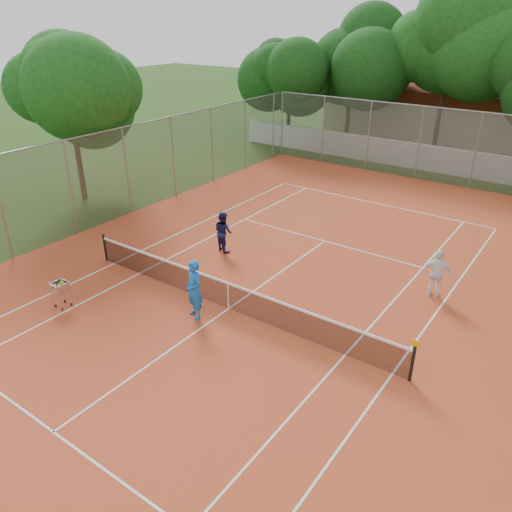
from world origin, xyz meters
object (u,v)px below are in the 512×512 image
Objects in this scene: tennis_net at (228,296)px; clubhouse at (448,106)px; player_far_right at (437,274)px; player_near at (194,290)px; ball_hopper at (61,294)px; player_far_left at (223,232)px.

clubhouse is at bearing 93.95° from tennis_net.
player_far_right is (7.06, -24.37, -1.35)m from clubhouse.
tennis_net is 7.14× the size of player_far_right.
clubhouse is 9.86× the size of player_far_right.
ball_hopper is at bearing -131.18° from player_near.
ball_hopper is at bearing -94.32° from clubhouse.
player_far_left is 0.97× the size of player_far_right.
tennis_net is 12.38× the size of ball_hopper.
clubhouse reaches higher than ball_hopper.
player_far_right is (5.06, 4.63, 0.34)m from tennis_net.
player_far_right reaches higher than ball_hopper.
player_far_left is at bearing 51.44° from ball_hopper.
player_near reaches higher than player_far_right.
ball_hopper is (-4.42, -2.99, -0.01)m from tennis_net.
player_near is at bearing 3.26° from ball_hopper.
tennis_net is at bearing -86.05° from clubhouse.
player_far_left reaches higher than tennis_net.
player_far_left is (-0.86, -25.70, -1.38)m from clubhouse.
tennis_net is at bearing 9.40° from ball_hopper.
player_near is 2.00× the size of ball_hopper.
ball_hopper is at bearing -145.94° from tennis_net.
player_far_left is at bearing 1.70° from player_far_right.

